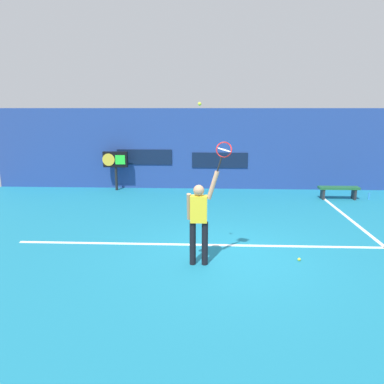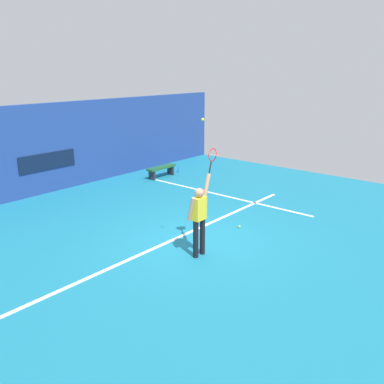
{
  "view_description": "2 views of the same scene",
  "coord_description": "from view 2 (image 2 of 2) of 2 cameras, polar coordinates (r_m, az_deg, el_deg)",
  "views": [
    {
      "loc": [
        -0.44,
        -7.81,
        3.2
      ],
      "look_at": [
        -0.8,
        0.17,
        1.39
      ],
      "focal_mm": 35.02,
      "sensor_mm": 36.0,
      "label": 1
    },
    {
      "loc": [
        -7.75,
        -6.29,
        4.34
      ],
      "look_at": [
        -0.54,
        -0.23,
        1.52
      ],
      "focal_mm": 38.86,
      "sensor_mm": 36.0,
      "label": 2
    }
  ],
  "objects": [
    {
      "name": "water_bottle",
      "position": [
        17.99,
        -1.8,
        3.1
      ],
      "size": [
        0.07,
        0.07,
        0.24
      ],
      "primitive_type": "cylinder",
      "color": "#338CD8",
      "rests_on": "ground_plane"
    },
    {
      "name": "court_baseline",
      "position": [
        11.23,
        -1.42,
        -6.04
      ],
      "size": [
        10.0,
        0.1,
        0.01
      ],
      "primitive_type": "cube",
      "color": "white",
      "rests_on": "ground_plane"
    },
    {
      "name": "tennis_racket",
      "position": [
        9.74,
        2.8,
        4.92
      ],
      "size": [
        0.39,
        0.27,
        0.63
      ],
      "color": "black"
    },
    {
      "name": "tennis_player",
      "position": [
        9.75,
        0.98,
        -3.3
      ],
      "size": [
        0.65,
        0.31,
        1.98
      ],
      "color": "black",
      "rests_on": "ground_plane"
    },
    {
      "name": "spare_ball",
      "position": [
        11.86,
        6.51,
        -4.73
      ],
      "size": [
        0.07,
        0.07,
        0.07
      ],
      "primitive_type": "sphere",
      "color": "#CCE033",
      "rests_on": "ground_plane"
    },
    {
      "name": "court_bench",
      "position": [
        17.17,
        -4.22,
        3.15
      ],
      "size": [
        1.4,
        0.36,
        0.45
      ],
      "color": "#1E592D",
      "rests_on": "ground_plane"
    },
    {
      "name": "sponsor_banner_center",
      "position": [
        15.65,
        -19.21,
        4.0
      ],
      "size": [
        2.2,
        0.03,
        0.6
      ],
      "primitive_type": "cube",
      "color": "#0C1933"
    },
    {
      "name": "back_wall",
      "position": [
        15.67,
        -19.59,
        5.59
      ],
      "size": [
        18.0,
        0.2,
        3.17
      ],
      "primitive_type": "cube",
      "color": "navy",
      "rests_on": "ground_plane"
    },
    {
      "name": "ground_plane",
      "position": [
        10.88,
        0.9,
        -6.83
      ],
      "size": [
        18.0,
        18.0,
        0.0
      ],
      "primitive_type": "plane",
      "color": "teal"
    },
    {
      "name": "court_sideline",
      "position": [
        14.79,
        3.96,
        -0.41
      ],
      "size": [
        0.1,
        7.0,
        0.01
      ],
      "primitive_type": "cube",
      "color": "white",
      "rests_on": "ground_plane"
    },
    {
      "name": "tennis_ball",
      "position": [
        9.18,
        1.48,
        9.92
      ],
      "size": [
        0.07,
        0.07,
        0.07
      ],
      "primitive_type": "sphere",
      "color": "#CCE033"
    }
  ]
}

